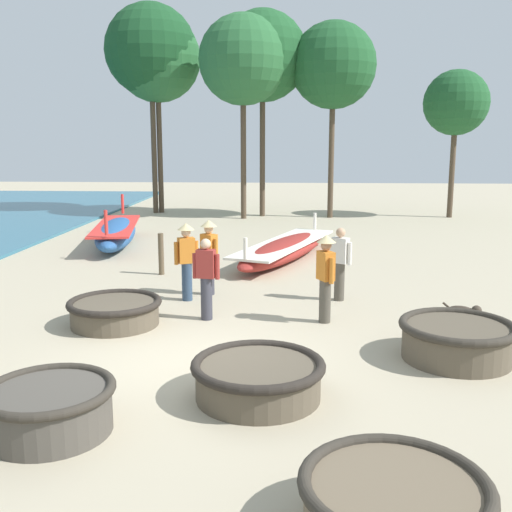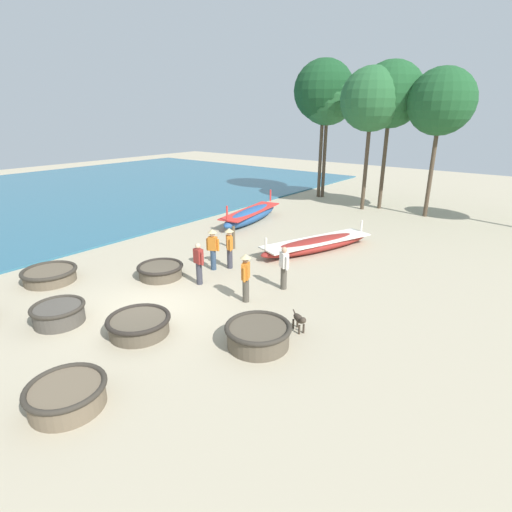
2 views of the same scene
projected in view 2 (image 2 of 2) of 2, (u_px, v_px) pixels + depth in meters
ground_plane at (149, 308)px, 12.80m from camera, size 80.00×80.00×0.00m
sea at (9, 202)px, 27.90m from camera, size 28.00×52.00×0.10m
coracle_nearest at (139, 324)px, 11.25m from camera, size 1.80×1.80×0.53m
coracle_far_left at (59, 313)px, 11.82m from camera, size 1.55×1.55×0.58m
coracle_tilted at (50, 275)px, 14.75m from camera, size 1.95×1.95×0.50m
coracle_upturned at (67, 395)px, 8.41m from camera, size 1.68×1.68×0.56m
coracle_center at (258, 334)px, 10.66m from camera, size 1.80×1.80×0.61m
coracle_weathered at (160, 270)px, 15.16m from camera, size 1.74×1.74×0.49m
long_boat_red_hull at (251, 215)px, 22.79m from camera, size 2.16×5.68×1.45m
long_boat_ochre_hull at (317, 244)px, 18.08m from camera, size 3.19×6.04×1.04m
fisherman_standing_left at (246, 275)px, 12.94m from camera, size 0.36×0.48×1.67m
fisherman_standing_right at (284, 267)px, 13.95m from camera, size 0.47×0.36×1.57m
fisherman_by_coracle at (230, 245)px, 15.80m from camera, size 0.43×0.38×1.67m
fisherman_with_hat at (199, 263)px, 14.34m from camera, size 0.53×0.27×1.57m
fisherman_hauling at (213, 247)px, 15.66m from camera, size 0.49×0.36×1.67m
dog at (299, 320)px, 11.33m from camera, size 0.62×0.43×0.55m
mooring_post_mid_beach at (234, 238)px, 18.25m from camera, size 0.14×0.14×1.07m
tree_left_mid at (324, 91)px, 27.43m from camera, size 4.14×4.14×9.43m
tree_leftmost at (372, 99)px, 23.78m from camera, size 3.76×3.76×8.57m
tree_right_mid at (328, 96)px, 27.52m from camera, size 3.96×3.96×9.03m
tree_rightmost at (391, 95)px, 23.93m from camera, size 3.91×3.91×8.91m
tree_center at (441, 102)px, 22.04m from camera, size 3.66×3.66×8.34m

